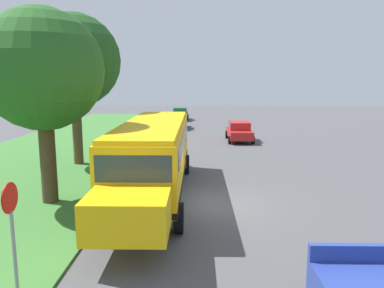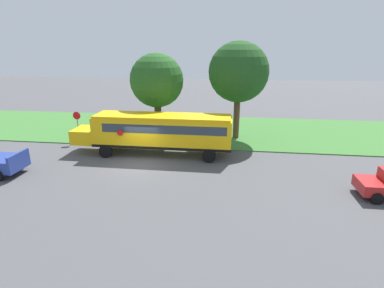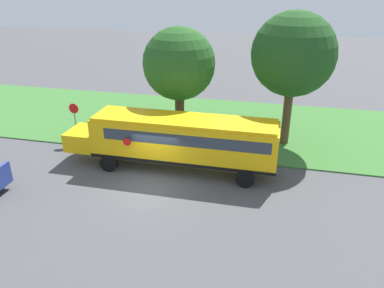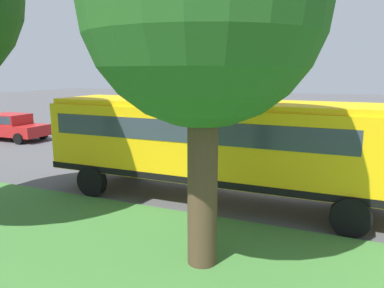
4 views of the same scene
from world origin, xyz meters
TOP-DOWN VIEW (x-y plane):
  - ground_plane at (0.00, 0.00)m, footprint 120.00×120.00m
  - grass_verge at (-10.00, 0.00)m, footprint 12.00×80.00m
  - school_bus at (-2.45, 1.00)m, footprint 2.84×12.42m
  - oak_tree_beside_bus at (-6.50, -0.10)m, footprint 4.65×4.65m
  - oak_tree_roadside_mid at (-7.48, 6.88)m, footprint 5.23×5.23m
  - stop_sign at (-4.60, -6.80)m, footprint 0.08×0.68m

SIDE VIEW (x-z plane):
  - ground_plane at x=0.00m, z-range 0.00..0.00m
  - grass_verge at x=-10.00m, z-range 0.00..0.08m
  - stop_sign at x=-4.60m, z-range 0.37..3.11m
  - school_bus at x=-2.45m, z-range 0.34..3.50m
  - oak_tree_beside_bus at x=-6.50m, z-range 1.46..9.08m
  - oak_tree_roadside_mid at x=-7.48m, z-range 1.75..10.36m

